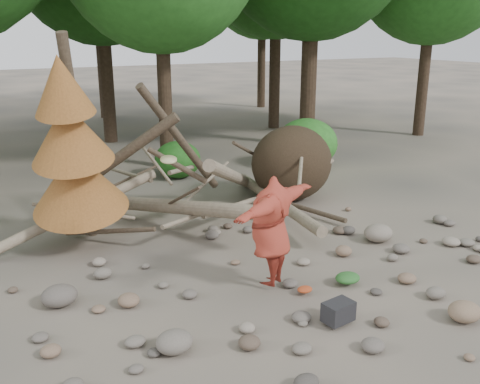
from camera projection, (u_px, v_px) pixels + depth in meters
name	position (u px, v px, depth m)	size (l,w,h in m)	color
ground	(304.00, 285.00, 9.46)	(120.00, 120.00, 0.00)	#514C44
deadfall_pile	(274.00, 168.00, 13.67)	(8.55, 5.24, 3.30)	#332619
dead_conifer	(73.00, 151.00, 10.26)	(2.06, 2.16, 4.35)	#4C3F30
bush_mid	(178.00, 160.00, 16.22)	(1.40, 1.40, 1.12)	#24681E
bush_right	(307.00, 143.00, 17.40)	(2.00, 2.00, 1.60)	#2E7B26
frisbee_thrower	(271.00, 231.00, 9.11)	(2.97, 1.69, 2.35)	maroon
backpack	(338.00, 315.00, 8.18)	(0.47, 0.31, 0.31)	black
cloth_green	(347.00, 280.00, 9.46)	(0.46, 0.38, 0.17)	#285F26
cloth_orange	(305.00, 292.00, 9.12)	(0.27, 0.22, 0.10)	#9D3B1B
boulder_front_left	(174.00, 342.00, 7.47)	(0.53, 0.48, 0.32)	#6A6258
boulder_front_right	(464.00, 312.00, 8.28)	(0.52, 0.47, 0.31)	#826851
boulder_mid_right	(378.00, 233.00, 11.39)	(0.63, 0.56, 0.38)	gray
boulder_mid_left	(59.00, 296.00, 8.73)	(0.59, 0.53, 0.35)	#5B544D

